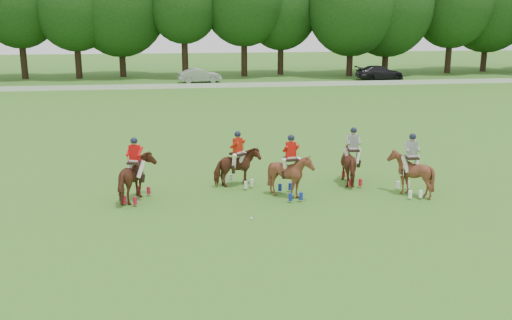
{
  "coord_description": "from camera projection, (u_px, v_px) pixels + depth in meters",
  "views": [
    {
      "loc": [
        -1.13,
        -16.6,
        6.75
      ],
      "look_at": [
        1.79,
        4.2,
        1.4
      ],
      "focal_mm": 40.0,
      "sensor_mm": 36.0,
      "label": 1
    }
  ],
  "objects": [
    {
      "name": "ground",
      "position": [
        218.0,
        238.0,
        17.75
      ],
      "size": [
        180.0,
        180.0,
        0.0
      ],
      "primitive_type": "plane",
      "color": "#32631C",
      "rests_on": "ground"
    },
    {
      "name": "tree_line",
      "position": [
        186.0,
        1.0,
        61.86
      ],
      "size": [
        117.98,
        14.32,
        14.75
      ],
      "color": "black",
      "rests_on": "ground"
    },
    {
      "name": "boundary_rail",
      "position": [
        188.0,
        86.0,
        54.16
      ],
      "size": [
        120.0,
        0.1,
        0.44
      ],
      "primitive_type": "cube",
      "color": "white",
      "rests_on": "ground"
    },
    {
      "name": "car_mid",
      "position": [
        200.0,
        76.0,
        58.54
      ],
      "size": [
        4.49,
        2.1,
        1.42
      ],
      "primitive_type": "imported",
      "rotation": [
        0.0,
        0.0,
        1.71
      ],
      "color": "#A1A1A6",
      "rests_on": "ground"
    },
    {
      "name": "car_right",
      "position": [
        380.0,
        73.0,
        61.12
      ],
      "size": [
        5.32,
        2.46,
        1.51
      ],
      "primitive_type": "imported",
      "rotation": [
        0.0,
        0.0,
        1.64
      ],
      "color": "black",
      "rests_on": "ground"
    },
    {
      "name": "polo_red_a",
      "position": [
        136.0,
        178.0,
        21.14
      ],
      "size": [
        1.58,
        2.24,
        2.42
      ],
      "color": "#482113",
      "rests_on": "ground"
    },
    {
      "name": "polo_red_b",
      "position": [
        238.0,
        167.0,
        22.94
      ],
      "size": [
        2.05,
        2.04,
        2.28
      ],
      "color": "#482113",
      "rests_on": "ground"
    },
    {
      "name": "polo_red_c",
      "position": [
        291.0,
        175.0,
        21.54
      ],
      "size": [
        1.59,
        1.75,
        2.43
      ],
      "color": "#482113",
      "rests_on": "ground"
    },
    {
      "name": "polo_stripe_a",
      "position": [
        352.0,
        163.0,
        23.33
      ],
      "size": [
        1.23,
        2.0,
        2.36
      ],
      "color": "#482113",
      "rests_on": "ground"
    },
    {
      "name": "polo_stripe_b",
      "position": [
        410.0,
        173.0,
        21.86
      ],
      "size": [
        1.41,
        1.58,
        2.41
      ],
      "color": "#482113",
      "rests_on": "ground"
    },
    {
      "name": "polo_ball",
      "position": [
        251.0,
        218.0,
        19.37
      ],
      "size": [
        0.09,
        0.09,
        0.09
      ],
      "primitive_type": "sphere",
      "color": "white",
      "rests_on": "ground"
    }
  ]
}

